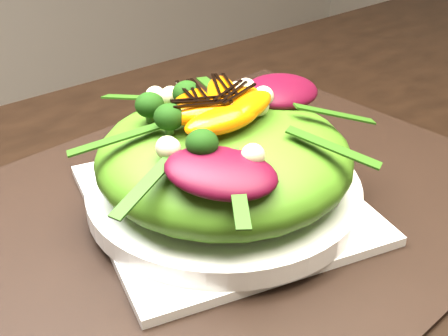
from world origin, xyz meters
TOP-DOWN VIEW (x-y plane):
  - placemat at (-0.30, 0.09)m, footprint 0.59×0.47m
  - plate_base at (-0.30, 0.09)m, footprint 0.28×0.28m
  - salad_bowl at (-0.30, 0.09)m, footprint 0.32×0.32m
  - lettuce_mound at (-0.30, 0.09)m, footprint 0.25×0.25m
  - radicchio_leaf at (-0.22, 0.10)m, footprint 0.09×0.06m
  - orange_segment at (-0.31, 0.11)m, footprint 0.07×0.05m
  - broccoli_floret at (-0.37, 0.14)m, footprint 0.05×0.05m
  - macadamia_nut at (-0.26, 0.04)m, footprint 0.02×0.02m
  - balsamic_drizzle at (-0.31, 0.11)m, footprint 0.04×0.02m

SIDE VIEW (x-z plane):
  - placemat at x=-0.30m, z-range 0.75..0.75m
  - plate_base at x=-0.30m, z-range 0.75..0.76m
  - salad_bowl at x=-0.30m, z-range 0.76..0.78m
  - lettuce_mound at x=-0.30m, z-range 0.77..0.85m
  - radicchio_leaf at x=-0.22m, z-range 0.84..0.86m
  - macadamia_nut at x=-0.26m, z-range 0.84..0.86m
  - broccoli_floret at x=-0.37m, z-range 0.83..0.87m
  - orange_segment at x=-0.31m, z-range 0.85..0.87m
  - balsamic_drizzle at x=-0.31m, z-range 0.87..0.87m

